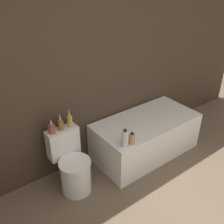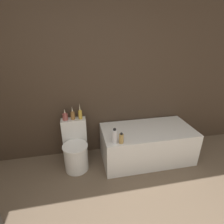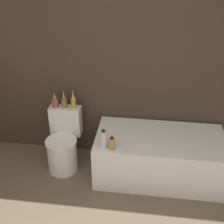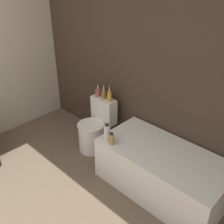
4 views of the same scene
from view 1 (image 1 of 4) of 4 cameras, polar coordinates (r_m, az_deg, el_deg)
The scene contains 8 objects.
wall_back_tiled at distance 3.01m, azimuth -8.83°, elevation 9.17°, with size 6.40×0.06×2.60m.
bathtub at distance 3.64m, azimuth 7.26°, elevation -5.20°, with size 1.42×0.72×0.53m.
toilet at distance 3.11m, azimuth -8.68°, elevation -11.57°, with size 0.37×0.51×0.71m.
vase_gold at distance 2.93m, azimuth -12.98°, elevation -3.39°, with size 0.08×0.08×0.18m.
vase_silver at distance 2.96m, azimuth -11.10°, elevation -2.55°, with size 0.06×0.06×0.21m.
vase_bronze at distance 2.99m, azimuth -9.19°, elevation -1.78°, with size 0.06×0.06×0.24m.
shampoo_bottle_tall at distance 2.94m, azimuth 2.83°, elevation -5.74°, with size 0.07×0.07×0.22m.
shampoo_bottle_short at distance 2.99m, azimuth 4.37°, elevation -5.82°, with size 0.06×0.06×0.15m.
Camera 1 is at (-1.30, -0.17, 2.34)m, focal length 42.00 mm.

